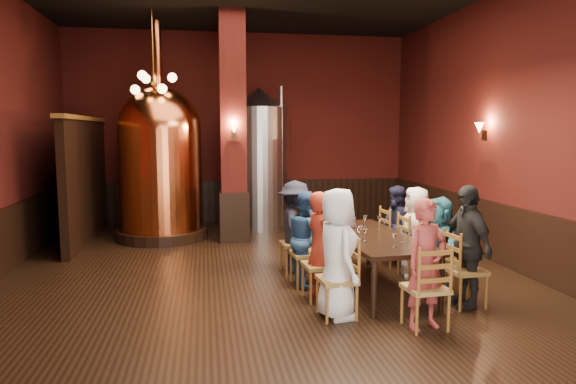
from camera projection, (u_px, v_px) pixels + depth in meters
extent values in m
plane|color=black|center=(265.00, 279.00, 7.66)|extent=(10.00, 10.00, 0.00)
cube|color=#47110F|center=(240.00, 129.00, 12.29)|extent=(8.00, 0.02, 4.50)
cube|color=#47110F|center=(384.00, 119.00, 2.49)|extent=(8.00, 0.02, 4.50)
cube|color=#47110F|center=(518.00, 127.00, 8.03)|extent=(0.02, 10.00, 4.50)
cube|color=black|center=(510.00, 237.00, 8.23)|extent=(0.08, 9.90, 1.00)
cube|color=black|center=(241.00, 201.00, 12.46)|extent=(7.90, 0.08, 1.00)
cube|color=#47110F|center=(233.00, 128.00, 10.09)|extent=(0.58, 0.58, 4.50)
cube|color=black|center=(85.00, 182.00, 10.14)|extent=(0.22, 3.50, 2.40)
cube|color=black|center=(371.00, 237.00, 7.17)|extent=(1.18, 2.47, 0.06)
cylinder|color=black|center=(374.00, 290.00, 6.01)|extent=(0.07, 0.07, 0.69)
cylinder|color=black|center=(442.00, 284.00, 6.21)|extent=(0.07, 0.07, 0.69)
cylinder|color=black|center=(318.00, 247.00, 8.21)|extent=(0.07, 0.07, 0.69)
cylinder|color=black|center=(369.00, 244.00, 8.41)|extent=(0.07, 0.07, 0.69)
imported|color=silver|center=(337.00, 254.00, 6.00)|extent=(0.58, 0.80, 1.53)
imported|color=#A02B1B|center=(320.00, 246.00, 6.65)|extent=(0.48, 0.60, 1.42)
imported|color=navy|center=(307.00, 238.00, 7.29)|extent=(0.39, 0.69, 1.35)
imported|color=black|center=(295.00, 227.00, 7.94)|extent=(0.59, 0.96, 1.44)
imported|color=black|center=(466.00, 246.00, 6.39)|extent=(0.47, 0.93, 1.53)
imported|color=#2A6D80|center=(438.00, 243.00, 7.05)|extent=(0.52, 1.25, 1.31)
imported|color=beige|center=(416.00, 232.00, 7.69)|extent=(0.56, 0.74, 1.37)
imported|color=#191932|center=(396.00, 226.00, 8.34)|extent=(0.34, 0.65, 1.31)
imported|color=maroon|center=(426.00, 264.00, 5.67)|extent=(0.61, 0.49, 1.46)
cylinder|color=black|center=(163.00, 233.00, 10.55)|extent=(1.84, 1.84, 0.20)
cylinder|color=#D96532|center=(161.00, 179.00, 10.42)|extent=(1.97, 1.97, 2.05)
sphere|color=#D96532|center=(160.00, 128.00, 10.30)|extent=(1.64, 1.64, 1.64)
cylinder|color=#D96532|center=(157.00, 55.00, 10.13)|extent=(0.16, 0.16, 1.33)
cylinder|color=#B2B2B7|center=(259.00, 169.00, 11.52)|extent=(1.51, 1.51, 2.71)
cone|color=#B2B2B7|center=(259.00, 98.00, 11.33)|extent=(1.30, 1.30, 0.43)
cylinder|color=#B2B2B7|center=(281.00, 157.00, 11.13)|extent=(0.09, 0.09, 3.04)
cylinder|color=white|center=(341.00, 217.00, 8.10)|extent=(0.10, 0.10, 0.18)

